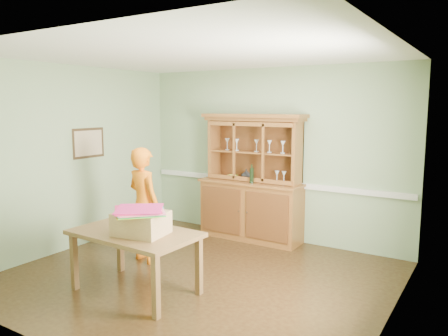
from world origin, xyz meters
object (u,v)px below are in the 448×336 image
Objects in this scene: dining_table at (135,239)px; china_hutch at (252,195)px; person at (144,205)px; cardboard_box at (141,223)px.

china_hutch is at bearing 88.89° from dining_table.
dining_table is 1.04m from person.
china_hutch is 1.84m from person.
cardboard_box is (-0.00, -2.54, 0.13)m from china_hutch.
cardboard_box reaches higher than dining_table.
cardboard_box is 1.15m from person.
person reaches higher than dining_table.
china_hutch is at bearing 89.96° from cardboard_box.
person reaches higher than cardboard_box.
person is at bearing 131.00° from cardboard_box.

